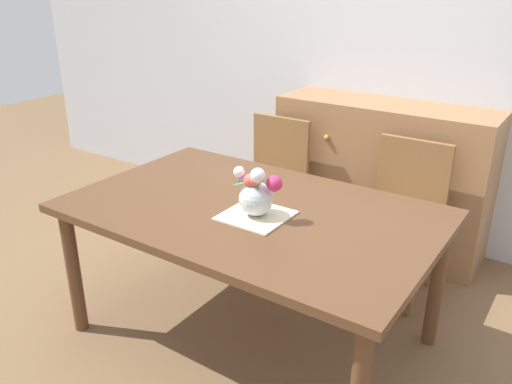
{
  "coord_description": "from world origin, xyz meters",
  "views": [
    {
      "loc": [
        1.29,
        -1.85,
        1.75
      ],
      "look_at": [
        0.08,
        -0.07,
        0.86
      ],
      "focal_mm": 36.57,
      "sensor_mm": 36.0,
      "label": 1
    }
  ],
  "objects_px": {
    "dining_table": "(251,222)",
    "dresser": "(380,177)",
    "flower_vase": "(256,194)",
    "chair_right": "(404,207)",
    "chair_left": "(272,176)"
  },
  "relations": [
    {
      "from": "dining_table",
      "to": "chair_left",
      "type": "xyz_separation_m",
      "value": [
        -0.45,
        0.89,
        -0.14
      ]
    },
    {
      "from": "flower_vase",
      "to": "chair_right",
      "type": "bearing_deg",
      "value": 68.9
    },
    {
      "from": "dresser",
      "to": "flower_vase",
      "type": "bearing_deg",
      "value": -92.21
    },
    {
      "from": "chair_right",
      "to": "dresser",
      "type": "height_order",
      "value": "dresser"
    },
    {
      "from": "dining_table",
      "to": "dresser",
      "type": "xyz_separation_m",
      "value": [
        0.13,
        1.33,
        -0.16
      ]
    },
    {
      "from": "dining_table",
      "to": "dresser",
      "type": "bearing_deg",
      "value": 84.27
    },
    {
      "from": "dining_table",
      "to": "chair_right",
      "type": "bearing_deg",
      "value": 63.13
    },
    {
      "from": "chair_left",
      "to": "dresser",
      "type": "distance_m",
      "value": 0.73
    },
    {
      "from": "chair_left",
      "to": "dresser",
      "type": "height_order",
      "value": "dresser"
    },
    {
      "from": "dining_table",
      "to": "chair_right",
      "type": "xyz_separation_m",
      "value": [
        0.45,
        0.89,
        -0.14
      ]
    },
    {
      "from": "dining_table",
      "to": "chair_left",
      "type": "bearing_deg",
      "value": 116.87
    },
    {
      "from": "flower_vase",
      "to": "dining_table",
      "type": "bearing_deg",
      "value": 137.18
    },
    {
      "from": "chair_right",
      "to": "dining_table",
      "type": "bearing_deg",
      "value": 63.13
    },
    {
      "from": "dining_table",
      "to": "chair_right",
      "type": "height_order",
      "value": "chair_right"
    },
    {
      "from": "dresser",
      "to": "flower_vase",
      "type": "distance_m",
      "value": 1.45
    }
  ]
}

